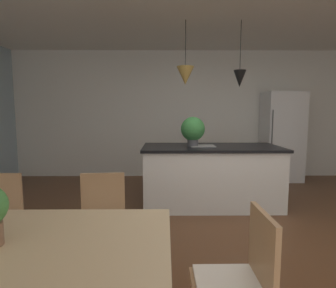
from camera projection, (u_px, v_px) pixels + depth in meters
name	position (u px, v px, depth m)	size (l,w,h in m)	color
ground_plane	(239.00, 246.00, 2.95)	(10.00, 8.40, 0.04)	brown
wall_back_kitchen	(202.00, 115.00, 6.03)	(10.00, 0.12, 2.70)	white
chair_kitchen_end	(238.00, 283.00, 1.51)	(0.40, 0.40, 0.87)	#A87F56
chair_far_right	(102.00, 222.00, 2.34)	(0.44, 0.44, 0.87)	#A87F56
kitchen_island	(211.00, 175.00, 4.16)	(2.03, 0.96, 0.91)	silver
refrigerator	(282.00, 136.00, 5.70)	(0.74, 0.67, 1.81)	silver
pendant_over_island_main	(185.00, 76.00, 3.99)	(0.25, 0.25, 0.90)	black
pendant_over_island_aux	(240.00, 78.00, 4.00)	(0.18, 0.18, 0.93)	black
potted_plant_on_island	(193.00, 130.00, 4.08)	(0.36, 0.36, 0.44)	#4C4C51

